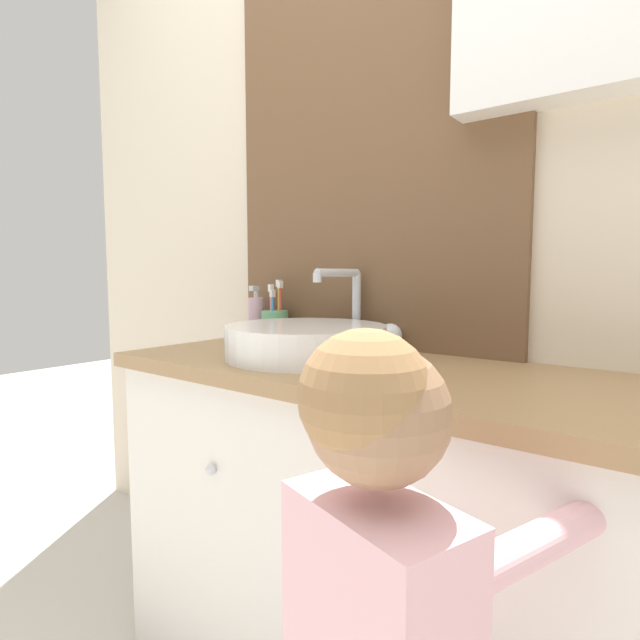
% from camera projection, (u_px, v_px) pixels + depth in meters
% --- Properties ---
extents(wall_back, '(3.20, 0.18, 2.50)m').
position_uv_depth(wall_back, '(444.00, 169.00, 1.27)').
color(wall_back, beige).
rests_on(wall_back, ground_plane).
extents(vanity_counter, '(1.33, 0.52, 0.81)m').
position_uv_depth(vanity_counter, '(384.00, 542.00, 1.13)').
color(vanity_counter, silver).
rests_on(vanity_counter, ground_plane).
extents(sink_basin, '(0.39, 0.45, 0.22)m').
position_uv_depth(sink_basin, '(308.00, 340.00, 1.22)').
color(sink_basin, white).
rests_on(sink_basin, vanity_counter).
extents(toothbrush_holder, '(0.08, 0.08, 0.19)m').
position_uv_depth(toothbrush_holder, '(275.00, 324.00, 1.53)').
color(toothbrush_holder, '#66B27F').
rests_on(toothbrush_holder, vanity_counter).
extents(soap_dispenser, '(0.05, 0.05, 0.17)m').
position_uv_depth(soap_dispenser, '(256.00, 317.00, 1.59)').
color(soap_dispenser, '#CCA3BC').
rests_on(soap_dispenser, vanity_counter).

